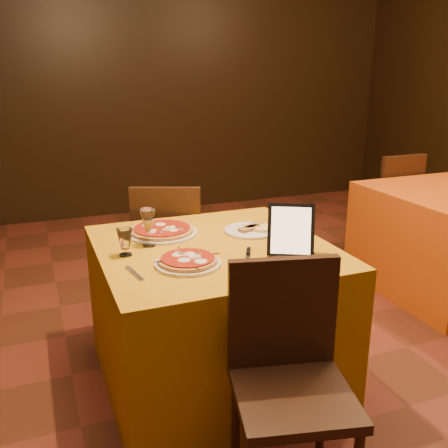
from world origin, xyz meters
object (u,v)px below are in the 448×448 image
object	(u,v)px
tablet	(291,230)
pizza_far	(162,231)
main_table	(213,314)
chair_side_far	(384,204)
chair_main_far	(170,249)
chair_main_near	(294,395)
wine_glass	(148,227)
pizza_near	(188,262)
water_glass	(125,242)

from	to	relation	value
tablet	pizza_far	bearing A→B (deg)	160.54
main_table	chair_side_far	bearing A→B (deg)	30.93
chair_side_far	tablet	xyz separation A→B (m)	(-1.74, -1.47, 0.41)
chair_main_far	tablet	distance (m)	1.17
chair_main_near	tablet	world-z (taller)	tablet
main_table	chair_main_far	bearing A→B (deg)	90.00
chair_main_near	wine_glass	bearing A→B (deg)	120.66
pizza_near	chair_main_far	bearing A→B (deg)	79.25
wine_glass	main_table	bearing A→B (deg)	-20.59
pizza_near	pizza_far	distance (m)	0.46
chair_side_far	water_glass	world-z (taller)	chair_side_far
chair_main_far	tablet	xyz separation A→B (m)	(0.29, -1.06, 0.41)
tablet	chair_side_far	bearing A→B (deg)	67.49
main_table	chair_side_far	size ratio (longest dim) A/B	1.21
wine_glass	tablet	bearing A→B (deg)	-31.51
pizza_far	tablet	size ratio (longest dim) A/B	1.51
chair_side_far	wine_glass	distance (m)	2.61
chair_main_far	chair_side_far	size ratio (longest dim) A/B	1.00
pizza_near	wine_glass	size ratio (longest dim) A/B	1.56
pizza_far	water_glass	world-z (taller)	water_glass
chair_main_near	pizza_far	world-z (taller)	chair_main_near
main_table	wine_glass	bearing A→B (deg)	159.41
wine_glass	chair_side_far	bearing A→B (deg)	25.48
chair_main_far	main_table	bearing A→B (deg)	111.19
chair_main_near	wine_glass	distance (m)	1.06
chair_main_near	pizza_far	bearing A→B (deg)	113.08
chair_main_near	water_glass	xyz separation A→B (m)	(-0.42, 0.85, 0.36)
chair_main_far	pizza_far	xyz separation A→B (m)	(-0.19, -0.55, 0.31)
pizza_far	tablet	world-z (taller)	tablet
wine_glass	chair_main_near	bearing A→B (deg)	-72.70
chair_main_near	wine_glass	world-z (taller)	wine_glass
chair_main_far	water_glass	xyz separation A→B (m)	(-0.42, -0.79, 0.36)
pizza_far	wine_glass	xyz separation A→B (m)	(-0.11, -0.15, 0.08)
pizza_near	tablet	size ratio (longest dim) A/B	1.21
chair_main_far	pizza_far	world-z (taller)	chair_main_far
main_table	tablet	world-z (taller)	tablet
chair_main_far	chair_side_far	world-z (taller)	same
chair_side_far	tablet	bearing A→B (deg)	39.49
main_table	pizza_far	size ratio (longest dim) A/B	2.98
pizza_far	wine_glass	size ratio (longest dim) A/B	1.94
chair_main_near	tablet	xyz separation A→B (m)	(0.29, 0.58, 0.41)
chair_main_far	wine_glass	world-z (taller)	wine_glass
main_table	chair_side_far	distance (m)	2.37
main_table	pizza_near	size ratio (longest dim) A/B	3.72
chair_main_far	pizza_near	world-z (taller)	chair_main_far
pizza_far	wine_glass	world-z (taller)	wine_glass
chair_main_near	tablet	bearing A→B (deg)	76.89
chair_side_far	water_glass	distance (m)	2.76
pizza_near	tablet	distance (m)	0.50
chair_side_far	pizza_near	bearing A→B (deg)	31.88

